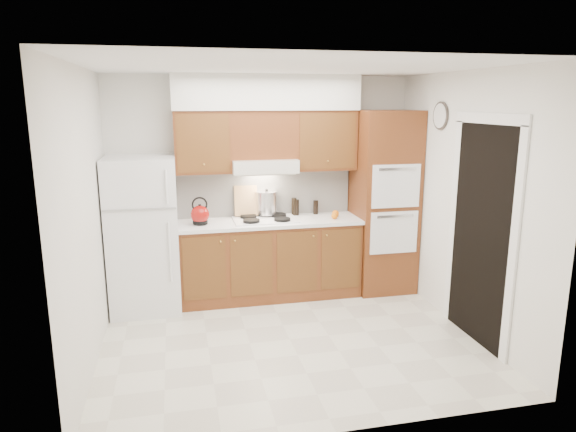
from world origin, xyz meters
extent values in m
plane|color=beige|center=(0.00, 0.00, 0.00)|extent=(3.60, 3.60, 0.00)
plane|color=white|center=(0.00, 0.00, 2.60)|extent=(3.60, 3.60, 0.00)
cube|color=white|center=(0.00, 1.50, 1.30)|extent=(3.60, 0.02, 2.60)
cube|color=white|center=(-1.80, 0.00, 1.30)|extent=(0.02, 3.00, 2.60)
cube|color=white|center=(1.80, 0.00, 1.30)|extent=(0.02, 3.00, 2.60)
cube|color=white|center=(-1.41, 1.14, 0.86)|extent=(0.75, 0.72, 1.72)
cube|color=brown|center=(0.02, 1.20, 0.45)|extent=(2.11, 0.60, 0.90)
cube|color=white|center=(0.03, 1.19, 0.92)|extent=(2.13, 0.62, 0.04)
cube|color=white|center=(0.02, 1.49, 1.22)|extent=(2.11, 0.03, 0.56)
cube|color=brown|center=(1.44, 1.18, 1.10)|extent=(0.70, 0.65, 2.20)
cube|color=brown|center=(-0.71, 1.33, 1.85)|extent=(0.63, 0.33, 0.70)
cube|color=brown|center=(0.72, 1.33, 1.85)|extent=(0.73, 0.33, 0.70)
cube|color=silver|center=(-0.02, 1.27, 1.57)|extent=(0.75, 0.45, 0.15)
cube|color=brown|center=(-0.02, 1.33, 1.92)|extent=(0.75, 0.33, 0.55)
cube|color=silver|center=(0.03, 1.32, 2.40)|extent=(2.13, 0.36, 0.40)
cube|color=white|center=(-0.02, 1.21, 0.95)|extent=(0.74, 0.50, 0.01)
cube|color=black|center=(1.79, -0.35, 1.05)|extent=(0.02, 0.90, 2.10)
cylinder|color=#3F3833|center=(1.79, 0.55, 2.15)|extent=(0.02, 0.30, 0.30)
sphere|color=maroon|center=(-0.78, 1.15, 1.05)|extent=(0.25, 0.25, 0.21)
cube|color=tan|center=(-0.22, 1.42, 1.14)|extent=(0.28, 0.11, 0.36)
cylinder|color=silver|center=(0.03, 1.41, 1.10)|extent=(0.28, 0.28, 0.27)
cylinder|color=black|center=(0.37, 1.39, 1.05)|extent=(0.08, 0.08, 0.21)
cylinder|color=black|center=(0.40, 1.39, 1.04)|extent=(0.07, 0.07, 0.19)
cylinder|color=black|center=(0.64, 1.40, 1.03)|extent=(0.07, 0.07, 0.17)
sphere|color=orange|center=(0.78, 1.08, 0.98)|extent=(0.08, 0.08, 0.07)
sphere|color=orange|center=(0.83, 1.18, 0.98)|extent=(0.11, 0.11, 0.08)
camera|label=1|loc=(-1.03, -4.57, 2.31)|focal=32.00mm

